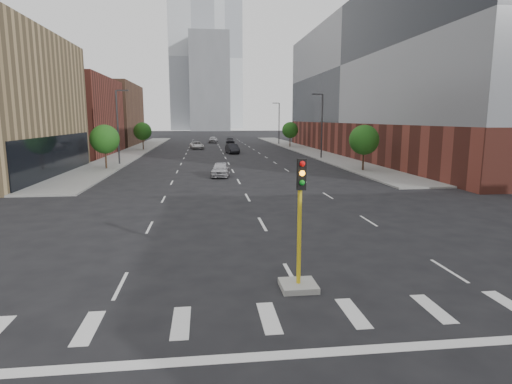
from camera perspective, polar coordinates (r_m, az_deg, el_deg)
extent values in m
cube|color=gray|center=(79.46, -15.60, 5.38)|extent=(5.00, 92.00, 0.15)
cube|color=gray|center=(80.61, 6.09, 5.74)|extent=(5.00, 92.00, 0.15)
cube|color=brown|center=(74.49, -26.41, 9.03)|extent=(20.00, 22.00, 12.00)
cube|color=brown|center=(99.42, -21.45, 9.59)|extent=(20.00, 24.00, 13.00)
cube|color=brown|center=(72.19, 20.05, 6.68)|extent=(24.00, 70.00, 5.00)
cube|color=slate|center=(72.55, 20.58, 15.37)|extent=(24.00, 70.00, 17.00)
cube|color=#B2B7BC|center=(226.33, -8.47, 17.11)|extent=(22.00, 22.00, 70.00)
cube|color=#B2B7BC|center=(266.90, -4.23, 17.13)|extent=(20.00, 20.00, 80.00)
cube|color=slate|center=(205.04, -6.22, 14.28)|extent=(18.00, 18.00, 44.00)
cube|color=#999993|center=(14.79, 5.66, -12.32)|extent=(1.20, 1.20, 0.20)
cylinder|color=gold|center=(14.24, 5.77, -5.97)|extent=(0.14, 0.14, 3.20)
cube|color=black|center=(13.64, 6.09, 2.35)|extent=(0.28, 0.18, 1.00)
sphere|color=red|center=(13.51, 6.21, 3.77)|extent=(0.18, 0.18, 0.18)
sphere|color=orange|center=(13.54, 6.19, 2.50)|extent=(0.18, 0.18, 0.18)
sphere|color=#0C7F19|center=(13.58, 6.16, 1.25)|extent=(0.18, 0.18, 0.18)
cylinder|color=#2D2D30|center=(61.64, 8.78, 8.58)|extent=(0.20, 0.20, 9.00)
cube|color=#2D2D30|center=(61.51, 8.15, 12.79)|extent=(1.40, 0.22, 0.15)
cylinder|color=#2D2D30|center=(95.81, 3.09, 9.06)|extent=(0.20, 0.20, 9.00)
cube|color=#2D2D30|center=(95.73, 2.63, 11.76)|extent=(1.40, 0.22, 0.15)
cylinder|color=#2D2D30|center=(55.37, -17.96, 8.11)|extent=(0.20, 0.20, 9.00)
cube|color=#2D2D30|center=(55.31, -17.38, 12.80)|extent=(1.40, 0.22, 0.15)
cylinder|color=#382619|center=(50.77, -19.37, 3.99)|extent=(0.20, 0.20, 1.75)
sphere|color=#215316|center=(50.61, -19.52, 6.66)|extent=(3.20, 3.20, 3.20)
cylinder|color=#382619|center=(80.25, -14.82, 6.14)|extent=(0.20, 0.20, 1.75)
sphere|color=#215316|center=(80.15, -14.89, 7.83)|extent=(3.20, 3.20, 3.20)
cylinder|color=#382619|center=(47.75, 14.09, 3.91)|extent=(0.20, 0.20, 1.75)
sphere|color=#215316|center=(47.58, 14.21, 6.76)|extent=(3.20, 3.20, 3.20)
cylinder|color=#382619|center=(86.19, 4.55, 6.66)|extent=(0.20, 0.20, 1.75)
sphere|color=#215316|center=(86.10, 4.57, 8.24)|extent=(3.20, 3.20, 3.20)
imported|color=#B9B8BD|center=(42.28, -4.76, 3.03)|extent=(2.14, 4.37, 1.44)
imported|color=black|center=(70.43, -3.19, 5.79)|extent=(2.26, 4.93, 1.57)
imported|color=silver|center=(81.63, -7.90, 6.19)|extent=(2.86, 5.18, 1.37)
imported|color=black|center=(98.49, -3.46, 6.86)|extent=(2.18, 4.85, 1.38)
imported|color=#A5A5A9|center=(101.59, -5.73, 6.98)|extent=(2.50, 4.92, 1.61)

